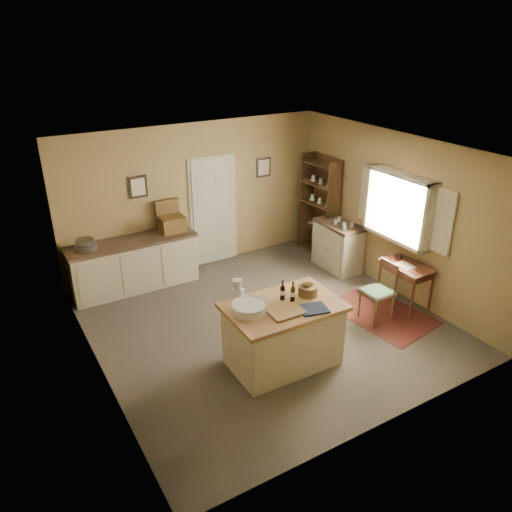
{
  "coord_description": "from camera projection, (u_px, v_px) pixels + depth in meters",
  "views": [
    {
      "loc": [
        -3.49,
        -5.58,
        4.24
      ],
      "look_at": [
        -0.12,
        0.12,
        1.15
      ],
      "focal_mm": 35.0,
      "sensor_mm": 36.0,
      "label": 1
    }
  ],
  "objects": [
    {
      "name": "wall_front",
      "position": [
        392.0,
        327.0,
        5.23
      ],
      "size": [
        5.0,
        0.1,
        2.7
      ],
      "primitive_type": "cube",
      "color": "olive",
      "rests_on": "ground"
    },
    {
      "name": "desk_chair",
      "position": [
        377.0,
        293.0,
        7.71
      ],
      "size": [
        0.44,
        0.44,
        0.93
      ],
      "primitive_type": null,
      "rotation": [
        0.0,
        0.0,
        0.01
      ],
      "color": "#332011",
      "rests_on": "ground"
    },
    {
      "name": "ground",
      "position": [
        266.0,
        324.0,
        7.75
      ],
      "size": [
        5.0,
        5.0,
        0.0
      ],
      "primitive_type": "plane",
      "color": "#50493D",
      "rests_on": "ground"
    },
    {
      "name": "shelving_unit",
      "position": [
        321.0,
        206.0,
        9.8
      ],
      "size": [
        0.33,
        0.89,
        1.97
      ],
      "color": "#332011",
      "rests_on": "ground"
    },
    {
      "name": "rug",
      "position": [
        381.0,
        314.0,
        8.02
      ],
      "size": [
        1.32,
        1.74,
        0.01
      ],
      "primitive_type": "cube",
      "rotation": [
        0.0,
        0.0,
        0.14
      ],
      "color": "#511412",
      "rests_on": "ground"
    },
    {
      "name": "sideboard",
      "position": [
        134.0,
        262.0,
        8.64
      ],
      "size": [
        2.2,
        0.62,
        1.18
      ],
      "color": "beige",
      "rests_on": "ground"
    },
    {
      "name": "door",
      "position": [
        214.0,
        210.0,
        9.39
      ],
      "size": [
        0.97,
        0.06,
        2.11
      ],
      "primitive_type": "cube",
      "color": "beige",
      "rests_on": "ground"
    },
    {
      "name": "wall_left",
      "position": [
        91.0,
        287.0,
        6.02
      ],
      "size": [
        0.1,
        5.0,
        2.7
      ],
      "primitive_type": "cube",
      "color": "olive",
      "rests_on": "ground"
    },
    {
      "name": "wall_back",
      "position": [
        195.0,
        197.0,
        9.13
      ],
      "size": [
        5.0,
        0.1,
        2.7
      ],
      "primitive_type": "cube",
      "color": "olive",
      "rests_on": "ground"
    },
    {
      "name": "work_island",
      "position": [
        282.0,
        332.0,
        6.68
      ],
      "size": [
        1.54,
        1.01,
        1.2
      ],
      "rotation": [
        0.0,
        0.0,
        -0.01
      ],
      "color": "beige",
      "rests_on": "ground"
    },
    {
      "name": "wall_right",
      "position": [
        394.0,
        214.0,
        8.33
      ],
      "size": [
        0.1,
        5.0,
        2.7
      ],
      "primitive_type": "cube",
      "color": "olive",
      "rests_on": "ground"
    },
    {
      "name": "ceiling",
      "position": [
        268.0,
        152.0,
        6.61
      ],
      "size": [
        5.0,
        5.0,
        0.0
      ],
      "primitive_type": "plane",
      "color": "silver",
      "rests_on": "wall_back"
    },
    {
      "name": "window",
      "position": [
        401.0,
        207.0,
        8.06
      ],
      "size": [
        0.25,
        1.99,
        1.12
      ],
      "color": "beige",
      "rests_on": "ground"
    },
    {
      "name": "right_cabinet",
      "position": [
        338.0,
        245.0,
        9.36
      ],
      "size": [
        0.54,
        0.96,
        0.99
      ],
      "color": "beige",
      "rests_on": "ground"
    },
    {
      "name": "framed_prints",
      "position": [
        205.0,
        177.0,
        9.05
      ],
      "size": [
        2.82,
        0.02,
        0.38
      ],
      "color": "black",
      "rests_on": "ground"
    },
    {
      "name": "writing_desk",
      "position": [
        406.0,
        271.0,
        7.95
      ],
      "size": [
        0.5,
        0.81,
        0.82
      ],
      "color": "#381910",
      "rests_on": "ground"
    }
  ]
}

